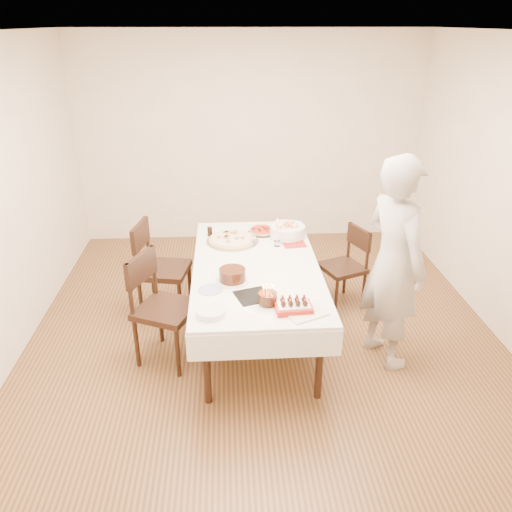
{
  "coord_description": "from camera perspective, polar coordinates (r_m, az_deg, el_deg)",
  "views": [
    {
      "loc": [
        -0.33,
        -4.05,
        2.77
      ],
      "look_at": [
        -0.08,
        0.03,
        0.84
      ],
      "focal_mm": 35.0,
      "sensor_mm": 36.0,
      "label": 1
    }
  ],
  "objects": [
    {
      "name": "ceiling",
      "position": [
        4.06,
        1.2,
        24.31
      ],
      "size": [
        5.0,
        5.0,
        0.0
      ],
      "primitive_type": "plane",
      "rotation": [
        3.14,
        0.0,
        0.0
      ],
      "color": "white",
      "rests_on": "wall_back"
    },
    {
      "name": "floor",
      "position": [
        4.92,
        0.91,
        -8.99
      ],
      "size": [
        5.0,
        5.0,
        0.0
      ],
      "primitive_type": "plane",
      "color": "#4F2D1B",
      "rests_on": "ground"
    },
    {
      "name": "wall_back",
      "position": [
        6.71,
        -0.69,
        13.08
      ],
      "size": [
        4.5,
        0.04,
        2.7
      ],
      "primitive_type": "cube",
      "color": "#F5E9CE",
      "rests_on": "floor"
    },
    {
      "name": "pasta_bowl",
      "position": [
        5.13,
        3.6,
        2.87
      ],
      "size": [
        0.42,
        0.42,
        0.12
      ],
      "primitive_type": "cylinder",
      "rotation": [
        0.0,
        0.0,
        0.18
      ],
      "color": "white",
      "rests_on": "dining_table"
    },
    {
      "name": "strawberry_box",
      "position": [
        3.85,
        4.32,
        -5.78
      ],
      "size": [
        0.29,
        0.2,
        0.07
      ],
      "primitive_type": null,
      "rotation": [
        0.0,
        0.0,
        0.07
      ],
      "color": "#A91E13",
      "rests_on": "dining_table"
    },
    {
      "name": "taper_candle",
      "position": [
        4.89,
        2.44,
        2.74
      ],
      "size": [
        0.07,
        0.07,
        0.29
      ],
      "primitive_type": "cylinder",
      "rotation": [
        0.0,
        0.0,
        0.16
      ],
      "color": "white",
      "rests_on": "dining_table"
    },
    {
      "name": "plate_stack",
      "position": [
        3.82,
        -5.18,
        -6.36
      ],
      "size": [
        0.29,
        0.29,
        0.05
      ],
      "primitive_type": "cylinder",
      "rotation": [
        0.0,
        0.0,
        0.38
      ],
      "color": "white",
      "rests_on": "dining_table"
    },
    {
      "name": "red_placemat",
      "position": [
        5.01,
        4.33,
        1.43
      ],
      "size": [
        0.25,
        0.25,
        0.01
      ],
      "primitive_type": "cube",
      "rotation": [
        0.0,
        0.0,
        0.12
      ],
      "color": "#B21E1E",
      "rests_on": "dining_table"
    },
    {
      "name": "wall_front",
      "position": [
        2.13,
        6.58,
        -16.8
      ],
      "size": [
        4.5,
        0.04,
        2.7
      ],
      "primitive_type": "cube",
      "color": "#F5E9CE",
      "rests_on": "floor"
    },
    {
      "name": "chair_left_savory",
      "position": [
        5.1,
        -10.45,
        -1.58
      ],
      "size": [
        0.6,
        0.6,
        1.0
      ],
      "primitive_type": null,
      "rotation": [
        0.0,
        0.0,
        2.96
      ],
      "color": "black",
      "rests_on": "floor"
    },
    {
      "name": "dining_table",
      "position": [
        4.74,
        -0.0,
        -5.06
      ],
      "size": [
        1.33,
        2.23,
        0.75
      ],
      "primitive_type": "cube",
      "rotation": [
        0.0,
        0.0,
        0.09
      ],
      "color": "silver",
      "rests_on": "floor"
    },
    {
      "name": "box_lid",
      "position": [
        3.84,
        5.78,
        -6.6
      ],
      "size": [
        0.36,
        0.31,
        0.02
      ],
      "primitive_type": "cube",
      "rotation": [
        0.0,
        0.0,
        0.43
      ],
      "color": "beige",
      "rests_on": "dining_table"
    },
    {
      "name": "layer_cake",
      "position": [
        4.25,
        -2.72,
        -2.21
      ],
      "size": [
        0.38,
        0.38,
        0.11
      ],
      "primitive_type": "cylinder",
      "rotation": [
        0.0,
        0.0,
        -0.39
      ],
      "color": "#371A0D",
      "rests_on": "dining_table"
    },
    {
      "name": "chair_left_dessert",
      "position": [
        4.41,
        -10.21,
        -6.06
      ],
      "size": [
        0.68,
        0.68,
        1.01
      ],
      "primitive_type": null,
      "rotation": [
        0.0,
        0.0,
        2.72
      ],
      "color": "black",
      "rests_on": "floor"
    },
    {
      "name": "person",
      "position": [
        4.32,
        15.43,
        -0.85
      ],
      "size": [
        0.67,
        0.8,
        1.87
      ],
      "primitive_type": "imported",
      "rotation": [
        0.0,
        0.0,
        1.95
      ],
      "color": "#BBB7B1",
      "rests_on": "floor"
    },
    {
      "name": "shaker_pair",
      "position": [
        4.92,
        -0.25,
        1.72
      ],
      "size": [
        0.11,
        0.11,
        0.1
      ],
      "primitive_type": null,
      "rotation": [
        0.0,
        0.0,
        -0.35
      ],
      "color": "white",
      "rests_on": "dining_table"
    },
    {
      "name": "birthday_cake",
      "position": [
        3.9,
        1.36,
        -4.39
      ],
      "size": [
        0.17,
        0.17,
        0.15
      ],
      "primitive_type": "cylinder",
      "rotation": [
        0.0,
        0.0,
        -0.17
      ],
      "color": "#3D1E10",
      "rests_on": "dining_table"
    },
    {
      "name": "pizza_white",
      "position": [
        5.03,
        -2.72,
        1.85
      ],
      "size": [
        0.64,
        0.64,
        0.04
      ],
      "primitive_type": "cylinder",
      "rotation": [
        0.0,
        0.0,
        -0.24
      ],
      "color": "beige",
      "rests_on": "dining_table"
    },
    {
      "name": "china_plate",
      "position": [
        4.15,
        -5.24,
        -3.86
      ],
      "size": [
        0.26,
        0.26,
        0.01
      ],
      "primitive_type": "cylinder",
      "rotation": [
        0.0,
        0.0,
        0.37
      ],
      "color": "white",
      "rests_on": "dining_table"
    },
    {
      "name": "chair_right_savory",
      "position": [
        5.29,
        9.83,
        -1.34
      ],
      "size": [
        0.57,
        0.57,
        0.86
      ],
      "primitive_type": null,
      "rotation": [
        0.0,
        0.0,
        0.38
      ],
      "color": "black",
      "rests_on": "floor"
    },
    {
      "name": "pizza_pepperoni",
      "position": [
        5.25,
        0.72,
        2.91
      ],
      "size": [
        0.34,
        0.34,
        0.04
      ],
      "primitive_type": "cylinder",
      "rotation": [
        0.0,
        0.0,
        0.15
      ],
      "color": "red",
      "rests_on": "dining_table"
    },
    {
      "name": "cake_board",
      "position": [
        4.05,
        -0.38,
        -4.63
      ],
      "size": [
        0.33,
        0.33,
        0.01
      ],
      "primitive_type": "cube",
      "rotation": [
        0.0,
        0.0,
        0.32
      ],
      "color": "black",
      "rests_on": "dining_table"
    },
    {
      "name": "cola_glass",
      "position": [
        5.18,
        -5.3,
        2.8
      ],
      "size": [
        0.05,
        0.05,
        0.1
      ],
      "primitive_type": "cylinder",
      "rotation": [
        0.0,
        0.0,
        0.03
      ],
      "color": "black",
      "rests_on": "dining_table"
    }
  ]
}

